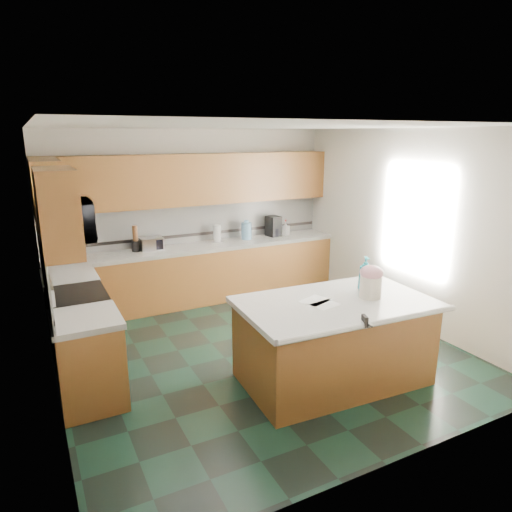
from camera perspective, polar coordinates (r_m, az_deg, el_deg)
floor at (r=5.83m, az=0.25°, el=-11.69°), size 4.60×4.60×0.00m
ceiling at (r=5.21m, az=0.29°, el=15.92°), size 4.60×4.60×0.00m
wall_back at (r=7.45m, az=-7.96°, el=5.06°), size 4.60×0.04×2.70m
wall_front at (r=3.55m, az=17.80°, el=-6.62°), size 4.60×0.04×2.70m
wall_left at (r=4.80m, az=-25.20°, el=-1.77°), size 0.04×4.60×2.70m
wall_right at (r=6.72m, az=18.17°, el=3.38°), size 0.04×4.60×2.70m
back_base_cab at (r=7.38m, az=-6.88°, el=-2.37°), size 4.60×0.60×0.86m
back_countertop at (r=7.25m, az=-7.00°, el=1.10°), size 4.60×0.64×0.06m
back_upper_cab at (r=7.20m, az=-7.64°, el=9.47°), size 4.60×0.33×0.78m
back_backsplash at (r=7.44m, az=-7.85°, el=4.15°), size 4.60×0.02×0.63m
back_accent_band at (r=7.48m, az=-7.78°, el=2.68°), size 4.60×0.01×0.05m
left_base_cab_rear at (r=6.32m, az=-21.90°, el=-6.38°), size 0.60×0.82×0.86m
left_counter_rear at (r=6.18m, az=-22.31°, el=-2.40°), size 0.64×0.82×0.06m
left_base_cab_front at (r=4.92m, az=-20.07°, el=-12.39°), size 0.60×0.72×0.86m
left_counter_front at (r=4.73m, az=-20.56°, el=-7.41°), size 0.64×0.72×0.06m
left_backsplash at (r=5.36m, az=-24.99°, el=-1.38°), size 0.02×2.30×0.63m
left_accent_band at (r=5.41m, az=-24.70°, el=-3.35°), size 0.01×2.30×0.05m
left_upper_cab_rear at (r=6.10m, az=-24.67°, el=7.27°), size 0.33×1.09×0.78m
left_upper_cab_front at (r=4.45m, az=-23.52°, el=5.01°), size 0.33×0.72×0.78m
range_body at (r=5.58m, az=-21.09°, el=-9.01°), size 0.60×0.76×0.88m
range_oven_door at (r=5.63m, az=-18.09°, el=-8.99°), size 0.02×0.68×0.55m
range_cooktop at (r=5.42m, az=-21.54°, el=-4.55°), size 0.62×0.78×0.04m
range_handle at (r=5.49m, az=-18.10°, el=-5.31°), size 0.02×0.66×0.02m
range_backguard at (r=5.37m, az=-24.41°, el=-3.68°), size 0.06×0.76×0.18m
microwave at (r=5.22m, az=-22.41°, el=4.11°), size 0.50×0.73×0.41m
island_base at (r=5.08m, az=9.65°, el=-10.71°), size 1.98×1.20×0.86m
island_top at (r=4.90m, az=9.88°, el=-5.86°), size 2.08×1.30×0.06m
island_bullnose at (r=4.47m, az=14.49°, el=-8.19°), size 2.02×0.17×0.06m
treat_jar at (r=5.03m, az=14.13°, el=-3.74°), size 0.29×0.29×0.24m
treat_jar_lid at (r=4.98m, az=14.24°, el=-2.02°), size 0.25×0.25×0.15m
treat_jar_knob at (r=4.97m, az=14.28°, el=-1.45°), size 0.08×0.03×0.03m
treat_jar_knob_end_l at (r=4.94m, az=13.92°, el=-1.51°), size 0.04×0.04×0.04m
treat_jar_knob_end_r at (r=4.99m, az=14.64°, el=-1.39°), size 0.04×0.04×0.04m
soap_bottle_island at (r=5.19m, az=13.50°, el=-2.21°), size 0.19×0.19×0.39m
paper_sheet_a at (r=4.86m, az=7.42°, el=-5.54°), size 0.37×0.32×0.00m
paper_sheet_b at (r=4.76m, az=8.69°, el=-6.02°), size 0.30×0.25×0.00m
clamp_body at (r=4.42m, az=13.44°, el=-7.88°), size 0.07×0.11×0.10m
clamp_handle at (r=4.38m, az=13.98°, el=-8.40°), size 0.02×0.08×0.02m
knife_block at (r=6.89m, az=-20.96°, el=0.66°), size 0.14×0.18×0.24m
utensil_crock at (r=7.04m, az=-14.77°, el=1.21°), size 0.13×0.13×0.16m
utensil_bundle at (r=7.00m, az=-14.88°, el=2.76°), size 0.07×0.07×0.23m
toaster_oven at (r=7.06m, az=-12.93°, el=1.50°), size 0.34×0.24×0.19m
toaster_oven_door at (r=6.96m, az=-12.71°, el=1.32°), size 0.29×0.01×0.15m
paper_towel at (r=7.42m, az=-4.88°, el=2.83°), size 0.12×0.12×0.28m
paper_towel_base at (r=7.45m, az=-4.86°, el=1.83°), size 0.19×0.19×0.01m
water_jug at (r=7.59m, az=-1.21°, el=3.15°), size 0.17×0.17×0.28m
water_jug_neck at (r=7.56m, az=-1.22°, el=4.34°), size 0.08×0.08×0.04m
coffee_maker at (r=7.84m, az=2.18°, el=3.75°), size 0.24×0.25×0.34m
coffee_carafe at (r=7.81m, az=2.36°, el=2.96°), size 0.14×0.14×0.14m
soap_bottle_back at (r=7.93m, az=3.71°, el=3.49°), size 0.15×0.15×0.24m
soap_back_cap at (r=7.91m, az=3.73°, el=4.44°), size 0.02×0.02×0.03m
window_light_proxy at (r=6.54m, az=19.32°, el=4.31°), size 0.02×1.40×1.10m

